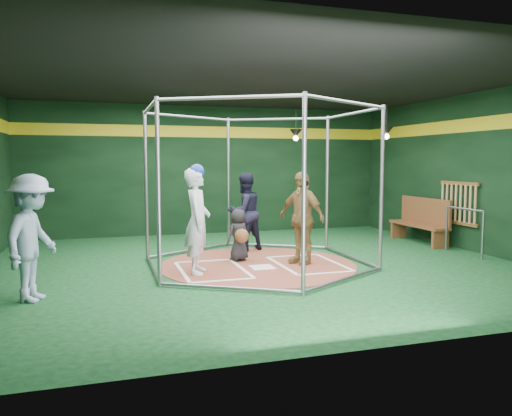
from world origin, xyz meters
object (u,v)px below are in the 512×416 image
object	(u,v)px
batter_figure	(197,220)
visitor_leopard	(301,218)
umpire	(245,212)
dugout_bench	(421,220)

from	to	relation	value
batter_figure	visitor_leopard	world-z (taller)	batter_figure
batter_figure	umpire	bearing A→B (deg)	53.95
batter_figure	dugout_bench	xyz separation A→B (m)	(5.88, 1.75, -0.41)
umpire	dugout_bench	size ratio (longest dim) A/B	0.91
visitor_leopard	umpire	size ratio (longest dim) A/B	1.03
visitor_leopard	dugout_bench	xyz separation A→B (m)	(3.78, 1.47, -0.34)
visitor_leopard	dugout_bench	world-z (taller)	visitor_leopard
dugout_bench	visitor_leopard	bearing A→B (deg)	-158.70
batter_figure	dugout_bench	size ratio (longest dim) A/B	1.02
batter_figure	visitor_leopard	size ratio (longest dim) A/B	1.08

